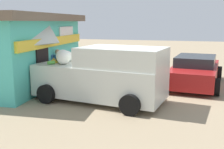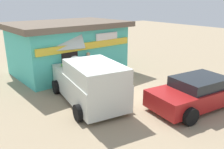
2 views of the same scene
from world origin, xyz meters
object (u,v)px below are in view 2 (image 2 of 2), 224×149
object	(u,v)px
delivery_van	(89,81)
vendor_standing	(89,64)
storefront_bar	(68,47)
unloaded_banana_pile	(65,75)
customer_bending	(70,70)
parked_sedan	(199,92)
paint_bucket	(120,71)

from	to	relation	value
delivery_van	vendor_standing	bearing A→B (deg)	59.17
storefront_bar	unloaded_banana_pile	distance (m)	1.94
storefront_bar	customer_bending	bearing A→B (deg)	-114.98
parked_sedan	customer_bending	world-z (taller)	customer_bending
parked_sedan	unloaded_banana_pile	distance (m)	7.05
parked_sedan	unloaded_banana_pile	bearing A→B (deg)	114.38
paint_bucket	unloaded_banana_pile	bearing A→B (deg)	159.25
vendor_standing	unloaded_banana_pile	xyz separation A→B (m)	(-0.95, 1.01, -0.68)
customer_bending	paint_bucket	bearing A→B (deg)	3.96
delivery_van	parked_sedan	distance (m)	4.54
vendor_standing	paint_bucket	distance (m)	2.21
parked_sedan	customer_bending	size ratio (longest dim) A/B	3.09
storefront_bar	delivery_van	bearing A→B (deg)	-106.64
delivery_van	vendor_standing	distance (m)	2.83
unloaded_banana_pile	paint_bucket	distance (m)	3.24
customer_bending	storefront_bar	bearing A→B (deg)	65.02
delivery_van	customer_bending	distance (m)	2.06
parked_sedan	unloaded_banana_pile	size ratio (longest dim) A/B	4.97
storefront_bar	customer_bending	size ratio (longest dim) A/B	4.74
vendor_standing	paint_bucket	size ratio (longest dim) A/B	4.90
unloaded_banana_pile	paint_bucket	size ratio (longest dim) A/B	2.84
paint_bucket	vendor_standing	bearing A→B (deg)	176.13
vendor_standing	customer_bending	bearing A→B (deg)	-163.53
storefront_bar	parked_sedan	world-z (taller)	storefront_bar
vendor_standing	unloaded_banana_pile	bearing A→B (deg)	133.38
unloaded_banana_pile	storefront_bar	bearing A→B (deg)	52.75
customer_bending	paint_bucket	xyz separation A→B (m)	(3.33, 0.23, -0.72)
customer_bending	unloaded_banana_pile	distance (m)	1.56
vendor_standing	paint_bucket	world-z (taller)	vendor_standing
delivery_van	storefront_bar	bearing A→B (deg)	73.36
parked_sedan	delivery_van	bearing A→B (deg)	138.78
parked_sedan	vendor_standing	size ratio (longest dim) A/B	2.88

